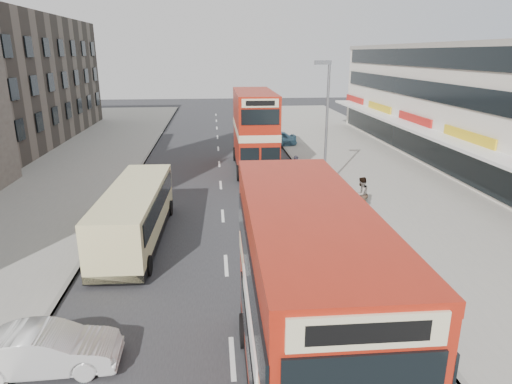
# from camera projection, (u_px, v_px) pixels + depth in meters

# --- Properties ---
(road_surface) EXTENTS (12.00, 90.00, 0.01)m
(road_surface) POSITION_uv_depth(u_px,v_px,m) (221.00, 185.00, 30.20)
(road_surface) COLOR #28282B
(road_surface) RESTS_ON ground
(pavement_right) EXTENTS (12.00, 90.00, 0.15)m
(pavement_right) POSITION_uv_depth(u_px,v_px,m) (392.00, 179.00, 31.26)
(pavement_right) COLOR gray
(pavement_right) RESTS_ON ground
(pavement_left) EXTENTS (12.00, 90.00, 0.15)m
(pavement_left) POSITION_uv_depth(u_px,v_px,m) (36.00, 189.00, 29.10)
(pavement_left) COLOR gray
(pavement_left) RESTS_ON ground
(kerb_left) EXTENTS (0.20, 90.00, 0.16)m
(kerb_left) POSITION_uv_depth(u_px,v_px,m) (129.00, 186.00, 29.63)
(kerb_left) COLOR gray
(kerb_left) RESTS_ON ground
(kerb_right) EXTENTS (0.20, 90.00, 0.16)m
(kerb_right) POSITION_uv_depth(u_px,v_px,m) (310.00, 182.00, 30.73)
(kerb_right) COLOR gray
(kerb_right) RESTS_ON ground
(commercial_row) EXTENTS (9.90, 46.20, 9.30)m
(commercial_row) POSITION_uv_depth(u_px,v_px,m) (493.00, 108.00, 32.50)
(commercial_row) COLOR beige
(commercial_row) RESTS_ON ground
(street_lamp) EXTENTS (1.00, 0.20, 8.12)m
(street_lamp) POSITION_uv_depth(u_px,v_px,m) (326.00, 117.00, 27.46)
(street_lamp) COLOR slate
(street_lamp) RESTS_ON ground
(bus_main) EXTENTS (2.72, 9.55, 5.25)m
(bus_main) POSITION_uv_depth(u_px,v_px,m) (305.00, 313.00, 10.41)
(bus_main) COLOR black
(bus_main) RESTS_ON ground
(bus_second) EXTENTS (2.88, 10.29, 5.66)m
(bus_second) POSITION_uv_depth(u_px,v_px,m) (255.00, 130.00, 33.54)
(bus_second) COLOR black
(bus_second) RESTS_ON ground
(coach) EXTENTS (2.67, 9.23, 2.43)m
(coach) POSITION_uv_depth(u_px,v_px,m) (135.00, 213.00, 20.83)
(coach) COLOR black
(coach) RESTS_ON ground
(car_left_front) EXTENTS (4.00, 1.47, 1.31)m
(car_left_front) POSITION_uv_depth(u_px,v_px,m) (46.00, 350.00, 12.44)
(car_left_front) COLOR silver
(car_left_front) RESTS_ON ground
(car_right_a) EXTENTS (4.62, 1.95, 1.33)m
(car_right_a) POSITION_uv_depth(u_px,v_px,m) (292.00, 183.00, 28.35)
(car_right_a) COLOR maroon
(car_right_a) RESTS_ON ground
(car_right_b) EXTENTS (4.64, 2.28, 1.27)m
(car_right_b) POSITION_uv_depth(u_px,v_px,m) (296.00, 172.00, 31.14)
(car_right_b) COLOR #CB6B14
(car_right_b) RESTS_ON ground
(car_right_c) EXTENTS (4.49, 2.04, 1.49)m
(car_right_c) POSITION_uv_depth(u_px,v_px,m) (273.00, 139.00, 42.37)
(car_right_c) COLOR #5992B2
(car_right_c) RESTS_ON ground
(pedestrian_near) EXTENTS (0.87, 0.82, 1.96)m
(pedestrian_near) POSITION_uv_depth(u_px,v_px,m) (361.00, 194.00, 24.57)
(pedestrian_near) COLOR gray
(pedestrian_near) RESTS_ON pavement_right
(cyclist) EXTENTS (0.69, 1.85, 2.13)m
(cyclist) POSITION_uv_depth(u_px,v_px,m) (296.00, 177.00, 29.50)
(cyclist) COLOR gray
(cyclist) RESTS_ON ground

